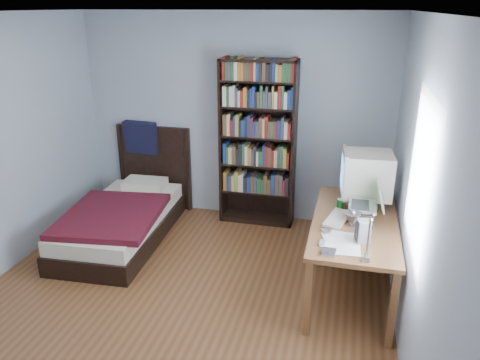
{
  "coord_description": "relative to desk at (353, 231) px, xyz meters",
  "views": [
    {
      "loc": [
        1.41,
        -3.32,
        2.55
      ],
      "look_at": [
        0.36,
        0.93,
        0.91
      ],
      "focal_mm": 35.0,
      "sensor_mm": 36.0,
      "label": 1
    }
  ],
  "objects": [
    {
      "name": "bookshelf",
      "position": [
        -1.18,
        0.87,
        0.58
      ],
      "size": [
        0.9,
        0.3,
        1.99
      ],
      "color": "black",
      "rests_on": "floor"
    },
    {
      "name": "bed",
      "position": [
        -2.58,
        0.08,
        -0.16
      ],
      "size": [
        1.13,
        2.04,
        1.16
      ],
      "color": "black",
      "rests_on": "floor"
    },
    {
      "name": "phone_silver",
      "position": [
        -0.24,
        -0.75,
        0.33
      ],
      "size": [
        0.1,
        0.12,
        0.02
      ],
      "primitive_type": "cube",
      "rotation": [
        0.0,
        0.0,
        0.49
      ],
      "color": "silver",
      "rests_on": "desk"
    },
    {
      "name": "room",
      "position": [
        -1.48,
        -1.06,
        0.84
      ],
      "size": [
        4.2,
        4.24,
        2.5
      ],
      "color": "brown",
      "rests_on": "ground"
    },
    {
      "name": "keyboard",
      "position": [
        -0.16,
        -0.47,
        0.33
      ],
      "size": [
        0.25,
        0.43,
        0.04
      ],
      "primitive_type": "cube",
      "rotation": [
        0.0,
        0.07,
        -0.24
      ],
      "color": "#B7B099",
      "rests_on": "desk"
    },
    {
      "name": "mouse",
      "position": [
        -0.03,
        -0.13,
        0.33
      ],
      "size": [
        0.07,
        0.12,
        0.04
      ],
      "primitive_type": "ellipsoid",
      "color": "silver",
      "rests_on": "desk"
    },
    {
      "name": "desk",
      "position": [
        0.0,
        0.0,
        0.0
      ],
      "size": [
        0.75,
        1.57,
        0.73
      ],
      "color": "brown",
      "rests_on": "floor"
    },
    {
      "name": "crt_monitor",
      "position": [
        0.06,
        -0.03,
        0.61
      ],
      "size": [
        0.49,
        0.45,
        0.53
      ],
      "color": "beige",
      "rests_on": "desk"
    },
    {
      "name": "laptop",
      "position": [
        0.07,
        -0.45,
        0.42
      ],
      "size": [
        0.3,
        0.31,
        0.38
      ],
      "color": "#2D2D30",
      "rests_on": "desk"
    },
    {
      "name": "desk_lamp",
      "position": [
        -0.02,
        -1.49,
        0.78
      ],
      "size": [
        0.22,
        0.49,
        0.58
      ],
      "color": "#99999E",
      "rests_on": "desk"
    },
    {
      "name": "soda_can",
      "position": [
        -0.15,
        -0.23,
        0.37
      ],
      "size": [
        0.06,
        0.06,
        0.11
      ],
      "primitive_type": "cylinder",
      "color": "#083E08",
      "rests_on": "desk"
    },
    {
      "name": "external_drive",
      "position": [
        -0.19,
        -1.1,
        0.33
      ],
      "size": [
        0.12,
        0.12,
        0.02
      ],
      "primitive_type": "cube",
      "rotation": [
        0.0,
        0.0,
        -0.08
      ],
      "color": "gray",
      "rests_on": "desk"
    },
    {
      "name": "speaker",
      "position": [
        0.06,
        -0.85,
        0.41
      ],
      "size": [
        0.12,
        0.12,
        0.2
      ],
      "primitive_type": "cube",
      "rotation": [
        0.0,
        0.0,
        0.25
      ],
      "color": "gray",
      "rests_on": "desk"
    },
    {
      "name": "phone_grey",
      "position": [
        -0.25,
        -0.95,
        0.33
      ],
      "size": [
        0.05,
        0.09,
        0.02
      ],
      "primitive_type": "cube",
      "rotation": [
        0.0,
        0.0,
        -0.09
      ],
      "color": "gray",
      "rests_on": "desk"
    }
  ]
}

